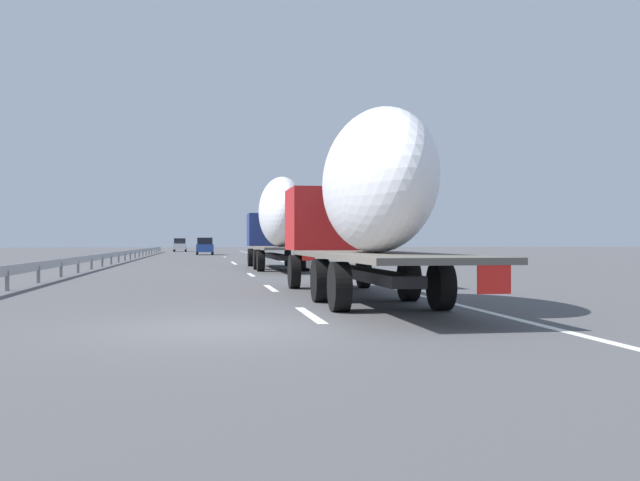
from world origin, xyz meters
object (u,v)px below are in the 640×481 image
Objects in this scene: car_blue_sedan at (205,246)px; road_sign at (294,230)px; car_white_van at (180,245)px; truck_trailing at (363,199)px; truck_lead at (279,219)px.

road_sign reaches higher than car_blue_sedan.
car_white_van is 50.77m from road_sign.
car_blue_sedan is 1.23× the size of road_sign.
truck_trailing is at bearing -175.40° from car_white_van.
truck_trailing is 3.31× the size of car_blue_sedan.
truck_trailing reaches higher than road_sign.
car_white_van is 1.21× the size of road_sign.
road_sign is at bearing -164.46° from car_blue_sedan.
truck_lead is at bearing -174.06° from car_white_van.
truck_lead is 18.39m from road_sign.
car_blue_sedan is 1.02× the size of car_white_van.
car_blue_sedan is at bearing 15.54° from road_sign.
truck_trailing is 87.90m from car_white_van.
car_white_van is (87.61, 7.05, -1.54)m from truck_trailing.
truck_lead is at bearing -175.11° from car_blue_sedan.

